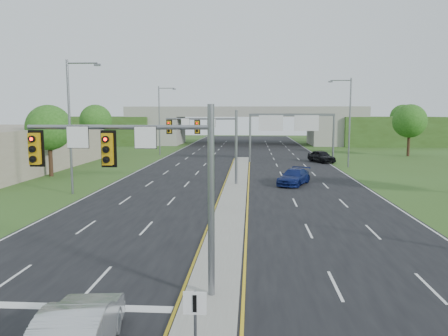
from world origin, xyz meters
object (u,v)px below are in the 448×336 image
keep_right_sign (195,317)px  overpass (245,128)px  sign_gantry (291,124)px  signal_mast_near (147,170)px  car_far_c (321,156)px  car_far_b (294,177)px  signal_mast_far (212,135)px  car_silver (78,332)px

keep_right_sign → overpass: bearing=90.0°
sign_gantry → overpass: (-6.68, 35.08, -1.69)m
signal_mast_near → car_far_c: bearing=73.7°
sign_gantry → car_far_b: (-1.27, -19.01, -4.47)m
car_far_c → signal_mast_far: bearing=-147.3°
keep_right_sign → overpass: size_ratio=0.03×
signal_mast_near → signal_mast_far: size_ratio=1.00×
signal_mast_near → keep_right_sign: bearing=-63.1°
keep_right_sign → sign_gantry: (6.68, 49.45, 3.72)m
car_far_b → signal_mast_far: bearing=-150.1°
signal_mast_near → car_silver: bearing=-103.4°
signal_mast_near → sign_gantry: signal_mast_near is taller
car_far_b → overpass: bearing=118.3°
car_silver → car_far_b: 31.30m
signal_mast_near → car_far_c: 47.41m
sign_gantry → car_far_b: bearing=-93.8°
car_silver → car_far_c: 51.46m
car_silver → car_far_b: (8.65, 30.08, -0.06)m
keep_right_sign → signal_mast_near: bearing=116.9°
signal_mast_near → keep_right_sign: 5.94m
car_far_c → car_far_b: bearing=-130.3°
keep_right_sign → car_silver: 3.33m
keep_right_sign → overpass: overpass is taller
signal_mast_near → sign_gantry: (8.95, 44.99, 0.51)m
car_far_b → car_far_c: 20.16m
overpass → car_silver: 84.28m
signal_mast_far → car_far_b: 8.69m
signal_mast_far → car_silver: 29.37m
overpass → signal_mast_far: bearing=-92.4°
keep_right_sign → car_far_b: 30.92m
signal_mast_far → sign_gantry: bearing=65.9°
signal_mast_far → signal_mast_near: bearing=-90.0°
signal_mast_near → keep_right_sign: (2.26, -4.45, -3.21)m
car_silver → signal_mast_near: bearing=-110.1°
car_far_b → signal_mast_near: bearing=-83.8°
sign_gantry → car_far_b: size_ratio=2.26×
overpass → car_far_b: 54.44m
car_silver → sign_gantry: bearing=-108.1°
signal_mast_far → keep_right_sign: bearing=-85.6°
keep_right_sign → car_silver: keep_right_sign is taller
signal_mast_near → signal_mast_far: bearing=90.0°
keep_right_sign → car_far_c: 51.01m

